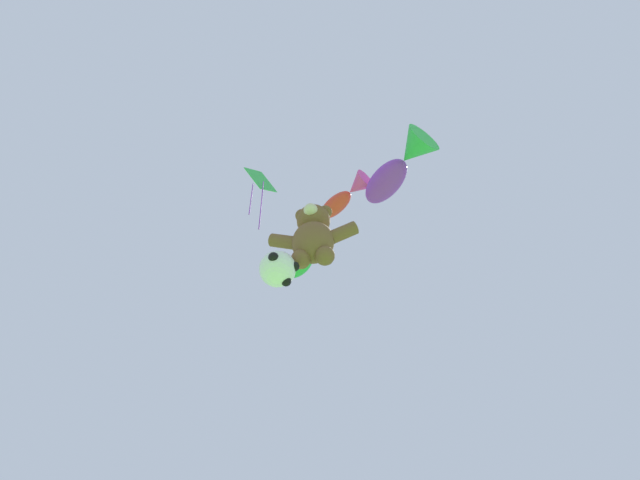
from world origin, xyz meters
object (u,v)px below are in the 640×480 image
fish_kite_crimson (346,195)px  fish_kite_emerald (309,256)px  teddy_bear_kite (313,235)px  fish_kite_violet (400,166)px  soccer_ball_kite (278,269)px  diamond_kite (260,183)px

fish_kite_crimson → fish_kite_emerald: (-1.43, 1.37, -0.95)m
fish_kite_crimson → teddy_bear_kite: bearing=-141.2°
teddy_bear_kite → fish_kite_violet: 3.46m
soccer_ball_kite → fish_kite_emerald: fish_kite_emerald is taller
diamond_kite → fish_kite_violet: bearing=-1.9°
teddy_bear_kite → fish_kite_crimson: size_ratio=1.23×
diamond_kite → fish_kite_crimson: bearing=19.0°
soccer_ball_kite → fish_kite_emerald: size_ratio=0.54×
teddy_bear_kite → diamond_kite: 3.35m
teddy_bear_kite → fish_kite_emerald: (-0.56, 2.07, 1.92)m
fish_kite_violet → fish_kite_emerald: 3.91m
teddy_bear_kite → soccer_ball_kite: size_ratio=2.49×
teddy_bear_kite → fish_kite_violet: (2.52, -0.30, 2.35)m
fish_kite_emerald → diamond_kite: size_ratio=0.56×
soccer_ball_kite → diamond_kite: (-0.86, 0.01, 4.31)m
fish_kite_crimson → soccer_ball_kite: bearing=-152.1°
teddy_bear_kite → fish_kite_emerald: bearing=105.2°
soccer_ball_kite → fish_kite_violet: fish_kite_violet is taller
soccer_ball_kite → fish_kite_violet: bearing=-2.3°
fish_kite_emerald → diamond_kite: 2.67m
fish_kite_emerald → diamond_kite: (-1.07, -2.23, 1.00)m
fish_kite_crimson → fish_kite_violet: bearing=-31.2°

